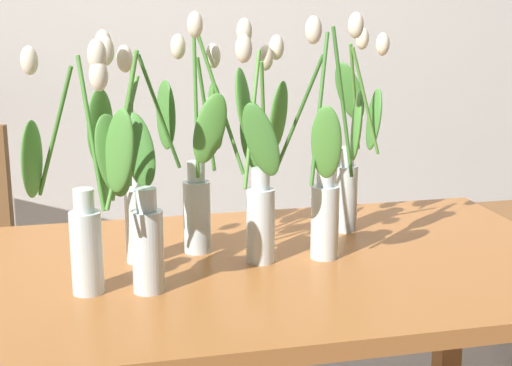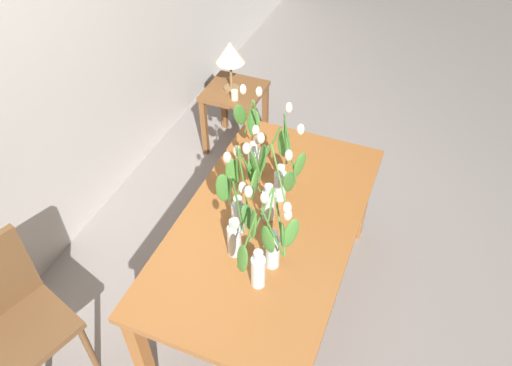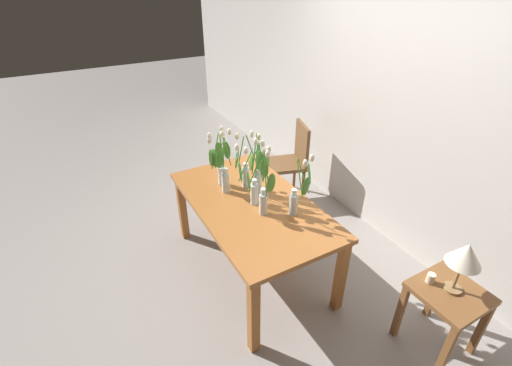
{
  "view_description": "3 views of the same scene",
  "coord_description": "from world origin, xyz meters",
  "px_view_note": "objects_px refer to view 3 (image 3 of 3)",
  "views": [
    {
      "loc": [
        -0.38,
        -1.67,
        1.36
      ],
      "look_at": [
        0.01,
        -0.02,
        0.94
      ],
      "focal_mm": 53.34,
      "sensor_mm": 36.0,
      "label": 1
    },
    {
      "loc": [
        -1.61,
        -0.58,
        2.65
      ],
      "look_at": [
        -0.0,
        0.07,
        0.99
      ],
      "focal_mm": 34.29,
      "sensor_mm": 36.0,
      "label": 2
    },
    {
      "loc": [
        2.19,
        -1.18,
        2.43
      ],
      "look_at": [
        0.04,
        0.02,
        0.94
      ],
      "focal_mm": 25.12,
      "sensor_mm": 36.0,
      "label": 3
    }
  ],
  "objects_px": {
    "tulip_vase_0": "(262,190)",
    "tulip_vase_6": "(220,167)",
    "tulip_vase_4": "(298,195)",
    "pillar_candle": "(431,278)",
    "dining_table": "(252,211)",
    "side_table": "(446,303)",
    "table_lamp": "(466,255)",
    "tulip_vase_2": "(246,169)",
    "dining_chair": "(293,158)",
    "tulip_vase_1": "(223,169)",
    "tulip_vase_3": "(258,172)",
    "tulip_vase_5": "(253,185)"
  },
  "relations": [
    {
      "from": "side_table",
      "to": "table_lamp",
      "type": "bearing_deg",
      "value": 108.45
    },
    {
      "from": "tulip_vase_0",
      "to": "tulip_vase_1",
      "type": "relative_size",
      "value": 1.06
    },
    {
      "from": "tulip_vase_4",
      "to": "side_table",
      "type": "xyz_separation_m",
      "value": [
        1.02,
        0.57,
        -0.49
      ]
    },
    {
      "from": "tulip_vase_3",
      "to": "tulip_vase_5",
      "type": "xyz_separation_m",
      "value": [
        0.11,
        -0.1,
        -0.04
      ]
    },
    {
      "from": "tulip_vase_4",
      "to": "pillar_candle",
      "type": "relative_size",
      "value": 7.2
    },
    {
      "from": "tulip_vase_6",
      "to": "side_table",
      "type": "bearing_deg",
      "value": 27.43
    },
    {
      "from": "tulip_vase_4",
      "to": "table_lamp",
      "type": "height_order",
      "value": "tulip_vase_4"
    },
    {
      "from": "side_table",
      "to": "tulip_vase_3",
      "type": "bearing_deg",
      "value": -154.37
    },
    {
      "from": "tulip_vase_3",
      "to": "tulip_vase_5",
      "type": "relative_size",
      "value": 1.08
    },
    {
      "from": "tulip_vase_2",
      "to": "pillar_candle",
      "type": "bearing_deg",
      "value": 24.21
    },
    {
      "from": "tulip_vase_6",
      "to": "dining_chair",
      "type": "relative_size",
      "value": 0.59
    },
    {
      "from": "tulip_vase_2",
      "to": "tulip_vase_6",
      "type": "distance_m",
      "value": 0.23
    },
    {
      "from": "table_lamp",
      "to": "pillar_candle",
      "type": "distance_m",
      "value": 0.3
    },
    {
      "from": "dining_chair",
      "to": "side_table",
      "type": "bearing_deg",
      "value": -5.46
    },
    {
      "from": "dining_chair",
      "to": "tulip_vase_6",
      "type": "bearing_deg",
      "value": -67.3
    },
    {
      "from": "tulip_vase_3",
      "to": "dining_chair",
      "type": "xyz_separation_m",
      "value": [
        -0.77,
        0.9,
        -0.44
      ]
    },
    {
      "from": "dining_table",
      "to": "pillar_candle",
      "type": "distance_m",
      "value": 1.43
    },
    {
      "from": "tulip_vase_2",
      "to": "tulip_vase_6",
      "type": "bearing_deg",
      "value": -128.71
    },
    {
      "from": "tulip_vase_1",
      "to": "dining_chair",
      "type": "height_order",
      "value": "tulip_vase_1"
    },
    {
      "from": "tulip_vase_3",
      "to": "dining_chair",
      "type": "distance_m",
      "value": 1.26
    },
    {
      "from": "table_lamp",
      "to": "pillar_candle",
      "type": "height_order",
      "value": "table_lamp"
    },
    {
      "from": "tulip_vase_0",
      "to": "tulip_vase_1",
      "type": "xyz_separation_m",
      "value": [
        -0.46,
        -0.12,
        -0.0
      ]
    },
    {
      "from": "dining_table",
      "to": "tulip_vase_0",
      "type": "height_order",
      "value": "tulip_vase_0"
    },
    {
      "from": "tulip_vase_2",
      "to": "tulip_vase_5",
      "type": "height_order",
      "value": "tulip_vase_5"
    },
    {
      "from": "dining_chair",
      "to": "table_lamp",
      "type": "xyz_separation_m",
      "value": [
        2.2,
        -0.19,
        0.33
      ]
    },
    {
      "from": "tulip_vase_0",
      "to": "side_table",
      "type": "bearing_deg",
      "value": 34.11
    },
    {
      "from": "tulip_vase_1",
      "to": "side_table",
      "type": "bearing_deg",
      "value": 29.32
    },
    {
      "from": "side_table",
      "to": "table_lamp",
      "type": "height_order",
      "value": "table_lamp"
    },
    {
      "from": "tulip_vase_3",
      "to": "dining_chair",
      "type": "height_order",
      "value": "tulip_vase_3"
    },
    {
      "from": "dining_table",
      "to": "tulip_vase_5",
      "type": "height_order",
      "value": "tulip_vase_5"
    },
    {
      "from": "dining_chair",
      "to": "tulip_vase_2",
      "type": "bearing_deg",
      "value": -56.63
    },
    {
      "from": "side_table",
      "to": "pillar_candle",
      "type": "height_order",
      "value": "pillar_candle"
    },
    {
      "from": "dining_table",
      "to": "tulip_vase_4",
      "type": "distance_m",
      "value": 0.49
    },
    {
      "from": "tulip_vase_5",
      "to": "side_table",
      "type": "height_order",
      "value": "tulip_vase_5"
    },
    {
      "from": "tulip_vase_3",
      "to": "side_table",
      "type": "relative_size",
      "value": 1.07
    },
    {
      "from": "tulip_vase_3",
      "to": "tulip_vase_4",
      "type": "relative_size",
      "value": 1.09
    },
    {
      "from": "dining_chair",
      "to": "pillar_candle",
      "type": "bearing_deg",
      "value": -7.42
    },
    {
      "from": "dining_table",
      "to": "tulip_vase_0",
      "type": "bearing_deg",
      "value": 0.71
    },
    {
      "from": "tulip_vase_0",
      "to": "side_table",
      "type": "xyz_separation_m",
      "value": [
        1.18,
        0.8,
        -0.52
      ]
    },
    {
      "from": "tulip_vase_2",
      "to": "side_table",
      "type": "height_order",
      "value": "tulip_vase_2"
    },
    {
      "from": "tulip_vase_4",
      "to": "table_lamp",
      "type": "distance_m",
      "value": 1.18
    },
    {
      "from": "dining_table",
      "to": "tulip_vase_4",
      "type": "xyz_separation_m",
      "value": [
        0.33,
        0.23,
        0.28
      ]
    },
    {
      "from": "tulip_vase_0",
      "to": "tulip_vase_6",
      "type": "distance_m",
      "value": 0.57
    },
    {
      "from": "tulip_vase_4",
      "to": "tulip_vase_3",
      "type": "bearing_deg",
      "value": -164.23
    },
    {
      "from": "tulip_vase_2",
      "to": "pillar_candle",
      "type": "xyz_separation_m",
      "value": [
        1.47,
        0.66,
        -0.33
      ]
    },
    {
      "from": "tulip_vase_0",
      "to": "dining_table",
      "type": "bearing_deg",
      "value": -179.29
    },
    {
      "from": "tulip_vase_0",
      "to": "tulip_vase_2",
      "type": "relative_size",
      "value": 1.1
    },
    {
      "from": "tulip_vase_6",
      "to": "dining_table",
      "type": "bearing_deg",
      "value": 14.88
    },
    {
      "from": "tulip_vase_2",
      "to": "pillar_candle",
      "type": "relative_size",
      "value": 7.13
    },
    {
      "from": "dining_table",
      "to": "tulip_vase_1",
      "type": "bearing_deg",
      "value": -157.27
    }
  ]
}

